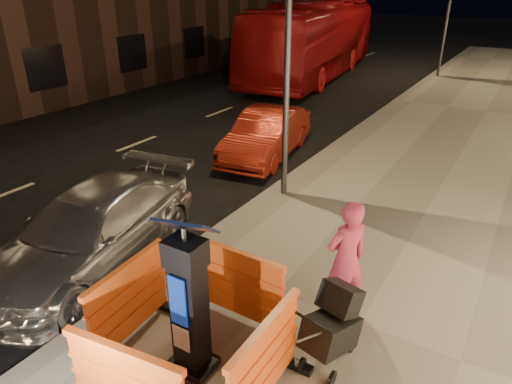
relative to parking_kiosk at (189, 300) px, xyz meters
The scene contains 14 objects.
ground_plane 2.59m from the parking_kiosk, 133.45° to the left, with size 120.00×120.00×0.00m, color black.
sidewalk 2.42m from the parking_kiosk, 50.89° to the left, with size 6.00×60.00×0.15m, color gray.
kerb 2.56m from the parking_kiosk, 133.45° to the left, with size 0.30×60.00×0.15m, color slate.
parking_kiosk is the anchor object (origin of this frame).
barrier_back 1.04m from the parking_kiosk, 90.00° to the left, with size 1.35×0.56×1.05m, color #E65618.
barrier_kerbside 1.04m from the parking_kiosk, behind, with size 1.35×0.56×1.05m, color #E65618.
barrier_bldgside 1.04m from the parking_kiosk, ahead, with size 1.35×0.56×1.05m, color #E65618.
car_silver 3.21m from the parking_kiosk, 160.16° to the left, with size 1.70×4.19×1.22m, color #BCBCC1.
car_red 7.44m from the parking_kiosk, 113.81° to the left, with size 1.28×3.68×1.21m, color maroon.
bus_doubledecker 18.56m from the parking_kiosk, 110.91° to the left, with size 2.81×12.03×3.35m, color maroon.
man 2.11m from the parking_kiosk, 58.92° to the left, with size 0.60×0.39×1.64m, color #A72D48.
stroller 1.64m from the parking_kiosk, 35.03° to the left, with size 0.48×0.74×0.93m, color black.
street_lamp_mid 5.31m from the parking_kiosk, 106.18° to the left, with size 0.12×0.12×6.00m, color #3F3F44.
street_lamp_far 19.86m from the parking_kiosk, 93.96° to the left, with size 0.12×0.12×6.00m, color #3F3F44.
Camera 1 is at (4.29, -4.68, 4.21)m, focal length 32.00 mm.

